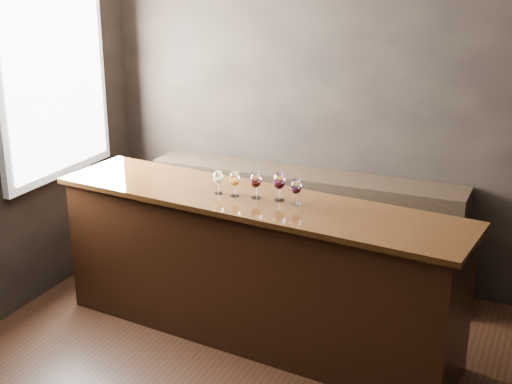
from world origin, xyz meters
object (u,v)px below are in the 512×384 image
at_px(glass_white, 218,178).
at_px(back_bar_shelf, 303,227).
at_px(glass_red_a, 256,181).
at_px(glass_red_c, 296,187).
at_px(bar_counter, 255,271).
at_px(glass_amber, 234,180).
at_px(glass_red_b, 279,182).

bearing_deg(glass_white, back_bar_shelf, 75.74).
bearing_deg(glass_white, glass_red_a, 4.09).
bearing_deg(glass_red_c, glass_red_a, 178.81).
distance_m(bar_counter, back_bar_shelf, 1.05).
bearing_deg(glass_amber, glass_red_a, 7.75).
xyz_separation_m(glass_amber, glass_red_b, (0.32, 0.04, 0.01)).
relative_size(back_bar_shelf, glass_red_c, 14.76).
distance_m(bar_counter, glass_red_c, 0.75).
bearing_deg(glass_amber, glass_white, 179.70).
bearing_deg(glass_red_c, glass_white, -178.63).
height_order(back_bar_shelf, glass_white, glass_white).
bearing_deg(bar_counter, glass_red_c, 7.69).
bearing_deg(bar_counter, glass_red_b, 18.63).
height_order(back_bar_shelf, glass_amber, glass_amber).
height_order(bar_counter, glass_red_c, glass_red_c).
bearing_deg(glass_red_c, bar_counter, -178.30).
bearing_deg(glass_red_b, glass_white, -174.62).
xyz_separation_m(back_bar_shelf, glass_amber, (-0.14, -1.05, 0.72)).
relative_size(glass_red_a, glass_red_c, 1.04).
bearing_deg(glass_red_b, glass_amber, -172.35).
bearing_deg(glass_red_b, glass_red_a, -172.43).
bearing_deg(back_bar_shelf, glass_red_a, -88.96).
xyz_separation_m(glass_white, glass_red_b, (0.45, 0.04, 0.02)).
height_order(glass_amber, glass_red_c, glass_red_c).
height_order(glass_white, glass_red_b, glass_red_b).
height_order(glass_white, glass_red_a, glass_red_a).
bearing_deg(bar_counter, glass_red_a, 97.62).
relative_size(back_bar_shelf, glass_red_a, 14.20).
relative_size(glass_white, glass_amber, 0.94).
xyz_separation_m(back_bar_shelf, glass_white, (-0.27, -1.05, 0.71)).
bearing_deg(glass_amber, bar_counter, 2.14).
height_order(glass_red_a, glass_red_b, glass_red_b).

